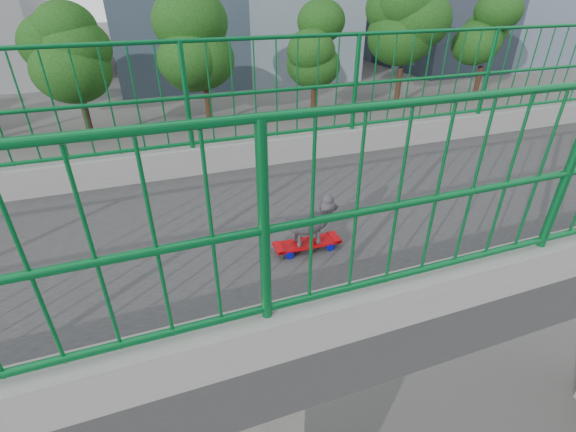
# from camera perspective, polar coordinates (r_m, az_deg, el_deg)

# --- Properties ---
(road) EXTENTS (18.00, 90.00, 0.02)m
(road) POSITION_cam_1_polar(r_m,az_deg,el_deg) (18.28, -15.94, -0.29)
(road) COLOR black
(road) RESTS_ON ground
(footbridge) EXTENTS (3.00, 24.00, 7.00)m
(footbridge) POSITION_cam_1_polar(r_m,az_deg,el_deg) (4.74, -7.69, -20.92)
(footbridge) COLOR #2D2D2F
(footbridge) RESTS_ON ground
(railing) EXTENTS (3.00, 24.00, 1.42)m
(railing) POSITION_cam_1_polar(r_m,az_deg,el_deg) (3.44, -9.91, 0.62)
(railing) COLOR gray
(railing) RESTS_ON footbridge
(street_trees) EXTENTS (5.30, 60.40, 7.26)m
(street_trees) POSITION_cam_1_polar(r_m,az_deg,el_deg) (29.34, -17.93, 20.53)
(street_trees) COLOR black
(street_trees) RESTS_ON ground
(skateboard) EXTENTS (0.18, 0.55, 0.07)m
(skateboard) POSITION_cam_1_polar(r_m,az_deg,el_deg) (3.26, 2.73, -3.98)
(skateboard) COLOR red
(skateboard) RESTS_ON footbridge
(poodle) EXTENTS (0.19, 0.44, 0.37)m
(poodle) POSITION_cam_1_polar(r_m,az_deg,el_deg) (3.15, 3.23, -0.67)
(poodle) COLOR #2E2C31
(poodle) RESTS_ON skateboard
(car_2) EXTENTS (2.66, 5.77, 1.60)m
(car_2) POSITION_cam_1_polar(r_m,az_deg,el_deg) (17.89, -31.27, -1.60)
(car_2) COLOR black
(car_2) RESTS_ON ground
(car_3) EXTENTS (2.15, 5.28, 1.53)m
(car_3) POSITION_cam_1_polar(r_m,az_deg,el_deg) (21.94, 4.11, 8.22)
(car_3) COLOR #BE1507
(car_3) RESTS_ON ground
(car_6) EXTENTS (2.42, 5.25, 1.46)m
(car_6) POSITION_cam_1_polar(r_m,az_deg,el_deg) (14.67, -19.55, -5.73)
(car_6) COLOR black
(car_6) RESTS_ON ground
(car_7) EXTENTS (2.08, 5.12, 1.48)m
(car_7) POSITION_cam_1_polar(r_m,az_deg,el_deg) (21.48, 18.00, 6.22)
(car_7) COLOR #BE1507
(car_7) RESTS_ON ground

